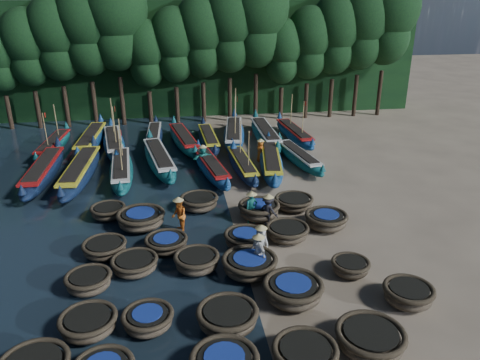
{
  "coord_description": "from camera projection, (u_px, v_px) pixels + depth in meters",
  "views": [
    {
      "loc": [
        -2.7,
        -20.26,
        10.75
      ],
      "look_at": [
        0.73,
        2.75,
        1.3
      ],
      "focal_mm": 35.0,
      "sensor_mm": 36.0,
      "label": 1
    }
  ],
  "objects": [
    {
      "name": "ground",
      "position": [
        234.0,
        226.0,
        22.98
      ],
      "size": [
        120.0,
        120.0,
        0.0
      ],
      "primitive_type": "plane",
      "color": "gray",
      "rests_on": "ground"
    },
    {
      "name": "foliage_wall",
      "position": [
        199.0,
        58.0,
        42.63
      ],
      "size": [
        40.0,
        3.0,
        10.0
      ],
      "primitive_type": "cube",
      "color": "black",
      "rests_on": "ground"
    },
    {
      "name": "coracle_3",
      "position": [
        305.0,
        354.0,
        14.29
      ],
      "size": [
        2.3,
        2.3,
        0.73
      ],
      "rotation": [
        0.0,
        0.0,
        -0.24
      ],
      "color": "brown",
      "rests_on": "ground"
    },
    {
      "name": "coracle_4",
      "position": [
        370.0,
        339.0,
        14.92
      ],
      "size": [
        2.68,
        2.68,
        0.76
      ],
      "rotation": [
        0.0,
        0.0,
        -0.32
      ],
      "color": "brown",
      "rests_on": "ground"
    },
    {
      "name": "coracle_5",
      "position": [
        88.0,
        323.0,
        15.67
      ],
      "size": [
        2.21,
        2.21,
        0.7
      ],
      "rotation": [
        0.0,
        0.0,
        -0.23
      ],
      "color": "brown",
      "rests_on": "ground"
    },
    {
      "name": "coracle_6",
      "position": [
        148.0,
        319.0,
        15.86
      ],
      "size": [
        1.79,
        1.79,
        0.68
      ],
      "rotation": [
        0.0,
        0.0,
        -0.02
      ],
      "color": "brown",
      "rests_on": "ground"
    },
    {
      "name": "coracle_7",
      "position": [
        227.0,
        317.0,
        15.9
      ],
      "size": [
        2.16,
        2.16,
        0.77
      ],
      "rotation": [
        0.0,
        0.0,
        0.05
      ],
      "color": "brown",
      "rests_on": "ground"
    },
    {
      "name": "coracle_8",
      "position": [
        293.0,
        290.0,
        17.25
      ],
      "size": [
        2.63,
        2.63,
        0.83
      ],
      "rotation": [
        0.0,
        0.0,
        0.3
      ],
      "color": "brown",
      "rests_on": "ground"
    },
    {
      "name": "coracle_9",
      "position": [
        408.0,
        294.0,
        17.13
      ],
      "size": [
        2.28,
        2.28,
        0.75
      ],
      "rotation": [
        0.0,
        0.0,
        0.41
      ],
      "color": "brown",
      "rests_on": "ground"
    },
    {
      "name": "coracle_10",
      "position": [
        89.0,
        281.0,
        17.92
      ],
      "size": [
        1.81,
        1.81,
        0.71
      ],
      "rotation": [
        0.0,
        0.0,
        0.07
      ],
      "color": "brown",
      "rests_on": "ground"
    },
    {
      "name": "coracle_11",
      "position": [
        135.0,
        264.0,
        19.08
      ],
      "size": [
        2.19,
        2.19,
        0.67
      ],
      "rotation": [
        0.0,
        0.0,
        0.25
      ],
      "color": "brown",
      "rests_on": "ground"
    },
    {
      "name": "coracle_12",
      "position": [
        197.0,
        261.0,
        19.19
      ],
      "size": [
        2.24,
        2.24,
        0.76
      ],
      "rotation": [
        0.0,
        0.0,
        -0.36
      ],
      "color": "brown",
      "rests_on": "ground"
    },
    {
      "name": "coracle_13",
      "position": [
        250.0,
        264.0,
        18.93
      ],
      "size": [
        2.68,
        2.68,
        0.79
      ],
      "rotation": [
        0.0,
        0.0,
        -0.31
      ],
      "color": "brown",
      "rests_on": "ground"
    },
    {
      "name": "coracle_14",
      "position": [
        350.0,
        267.0,
        18.94
      ],
      "size": [
        1.6,
        1.6,
        0.64
      ],
      "rotation": [
        0.0,
        0.0,
        -0.05
      ],
      "color": "brown",
      "rests_on": "ground"
    },
    {
      "name": "coracle_15",
      "position": [
        105.0,
        248.0,
        20.29
      ],
      "size": [
        1.94,
        1.94,
        0.66
      ],
      "rotation": [
        0.0,
        0.0,
        0.07
      ],
      "color": "brown",
      "rests_on": "ground"
    },
    {
      "name": "coracle_16",
      "position": [
        166.0,
        243.0,
        20.71
      ],
      "size": [
        1.93,
        1.93,
        0.65
      ],
      "rotation": [
        0.0,
        0.0,
        0.02
      ],
      "color": "brown",
      "rests_on": "ground"
    },
    {
      "name": "coracle_17",
      "position": [
        245.0,
        238.0,
        20.98
      ],
      "size": [
        2.21,
        2.21,
        0.72
      ],
      "rotation": [
        0.0,
        0.0,
        0.29
      ],
      "color": "brown",
      "rests_on": "ground"
    },
    {
      "name": "coracle_18",
      "position": [
        287.0,
        232.0,
        21.62
      ],
      "size": [
        2.16,
        2.16,
        0.69
      ],
      "rotation": [
        0.0,
        0.0,
        -0.16
      ],
      "color": "brown",
      "rests_on": "ground"
    },
    {
      "name": "coracle_19",
      "position": [
        326.0,
        220.0,
        22.62
      ],
      "size": [
        2.56,
        2.56,
        0.78
      ],
      "rotation": [
        0.0,
        0.0,
        0.42
      ],
      "color": "brown",
      "rests_on": "ground"
    },
    {
      "name": "coracle_20",
      "position": [
        108.0,
        211.0,
        23.66
      ],
      "size": [
        1.93,
        1.93,
        0.67
      ],
      "rotation": [
        0.0,
        0.0,
        0.2
      ],
      "color": "brown",
      "rests_on": "ground"
    },
    {
      "name": "coracle_21",
      "position": [
        141.0,
        219.0,
        22.64
      ],
      "size": [
        2.58,
        2.58,
        0.84
      ],
      "rotation": [
        0.0,
        0.0,
        -0.21
      ],
      "color": "brown",
      "rests_on": "ground"
    },
    {
      "name": "coracle_22",
      "position": [
        199.0,
        202.0,
        24.56
      ],
      "size": [
        2.34,
        2.34,
        0.76
      ],
      "rotation": [
        0.0,
        0.0,
        0.29
      ],
      "color": "brown",
      "rests_on": "ground"
    },
    {
      "name": "coracle_23",
      "position": [
        259.0,
        210.0,
        23.6
      ],
      "size": [
        2.39,
        2.39,
        0.83
      ],
      "rotation": [
        0.0,
        0.0,
        0.26
      ],
      "color": "brown",
      "rests_on": "ground"
    },
    {
      "name": "coracle_24",
      "position": [
        294.0,
        202.0,
        24.67
      ],
      "size": [
        2.26,
        2.26,
        0.67
      ],
      "rotation": [
        0.0,
        0.0,
        -0.19
      ],
      "color": "brown",
      "rests_on": "ground"
    },
    {
      "name": "long_boat_1",
      "position": [
        43.0,
        171.0,
        28.33
      ],
      "size": [
        1.65,
        8.86,
        1.56
      ],
      "rotation": [
        0.0,
        0.0,
        -0.01
      ],
      "color": "#10233D",
      "rests_on": "ground"
    },
    {
      "name": "long_boat_2",
      "position": [
        80.0,
        171.0,
        28.27
      ],
      "size": [
        2.09,
        9.14,
        1.61
      ],
      "rotation": [
        0.0,
        0.0,
        -0.06
      ],
      "color": "#10233D",
      "rests_on": "ground"
    },
    {
      "name": "long_boat_3",
      "position": [
        121.0,
        169.0,
        28.73
      ],
      "size": [
        2.04,
        8.11,
        3.46
      ],
      "rotation": [
        0.0,
        0.0,
        0.08
      ],
      "color": "#0F5855",
      "rests_on": "ground"
    },
    {
      "name": "long_boat_4",
      "position": [
        159.0,
        159.0,
        30.33
      ],
      "size": [
        2.97,
        8.63,
        1.54
      ],
      "rotation": [
        0.0,
        0.0,
        0.17
      ],
      "color": "#0F5855",
      "rests_on": "ground"
    },
    {
      "name": "long_boat_5",
      "position": [
        211.0,
        167.0,
        29.15
      ],
      "size": [
        2.49,
        7.49,
        1.33
      ],
      "rotation": [
        0.0,
        0.0,
        0.16
      ],
      "color": "navy",
      "rests_on": "ground"
    },
    {
      "name": "long_boat_6",
      "position": [
        242.0,
        165.0,
        29.62
      ],
      "size": [
        1.69,
        7.33,
        3.12
      ],
      "rotation": [
        0.0,
        0.0,
        0.06
      ],
      "color": "#10233D",
      "rests_on": "ground"
    },
    {
      "name": "long_boat_7",
      "position": [
        271.0,
        162.0,
        29.91
      ],
      "size": [
        2.7,
        8.22,
        1.46
      ],
      "rotation": [
        0.0,
        0.0,
        -0.16
      ],
      "color": "navy",
      "rests_on": "ground"
    },
    {
      "name": "long_boat_8",
      "position": [
        299.0,
        157.0,
        31.05
      ],
      "size": [
        2.36,
        7.21,
        1.28
      ],
      "rotation": [
        0.0,
        0.0,
        0.16
      ],
      "color": "#0F5855",
      "rests_on": "ground"
    },
    {
      "name": "long_boat_9",
      "position": [
        53.0,
        145.0,
        33.28
      ],
      "size": [
        1.88,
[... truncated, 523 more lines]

